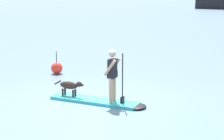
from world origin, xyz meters
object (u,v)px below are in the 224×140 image
(moored_boat_starboard, at_px, (221,2))
(marker_buoy, at_px, (57,68))
(dog, at_px, (70,86))
(paddleboard, at_px, (101,101))
(person_paddler, at_px, (113,72))

(moored_boat_starboard, xyz_separation_m, marker_buoy, (13.69, -60.99, -1.19))
(dog, relative_size, marker_buoy, 1.13)
(paddleboard, bearing_deg, person_paddler, 11.19)
(person_paddler, relative_size, marker_buoy, 1.67)
(moored_boat_starboard, relative_size, marker_buoy, 10.02)
(moored_boat_starboard, bearing_deg, marker_buoy, -77.35)
(dog, bearing_deg, marker_buoy, 140.61)
(paddleboard, xyz_separation_m, moored_boat_starboard, (-17.83, 63.25, 1.40))
(paddleboard, xyz_separation_m, dog, (-1.12, -0.22, 0.40))
(dog, distance_m, moored_boat_starboard, 65.64)
(moored_boat_starboard, distance_m, marker_buoy, 62.52)
(person_paddler, bearing_deg, marker_buoy, 154.53)
(person_paddler, bearing_deg, moored_boat_starboard, 106.12)
(paddleboard, relative_size, marker_buoy, 3.34)
(moored_boat_starboard, height_order, marker_buoy, moored_boat_starboard)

